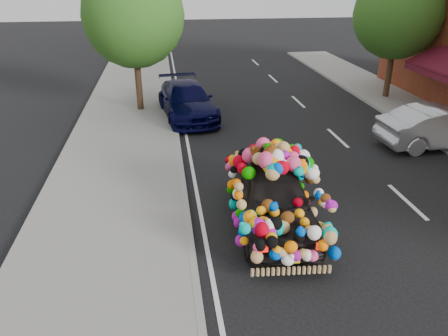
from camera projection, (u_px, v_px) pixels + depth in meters
The scene contains 9 objects.
ground at pixel (278, 211), 11.35m from camera, with size 100.00×100.00×0.00m, color black.
sidewalk at pixel (108, 221), 10.77m from camera, with size 4.00×60.00×0.12m, color gray.
kerb at pixel (187, 215), 11.02m from camera, with size 0.15×60.00×0.13m, color gray.
lane_markings at pixel (407, 201), 11.81m from camera, with size 6.00×50.00×0.01m, color silver, non-canonical shape.
tree_near_sidewalk at pixel (133, 16), 17.78m from camera, with size 4.20×4.20×6.13m.
tree_far_b at pixel (398, 15), 19.80m from camera, with size 4.00×4.00×5.90m.
plush_art_car at pixel (274, 184), 10.34m from camera, with size 2.40×4.63×2.11m.
navy_sedan at pixel (187, 101), 18.39m from camera, with size 2.00×4.91×1.43m, color black.
silver_hatchback at pixel (442, 127), 15.24m from camera, with size 1.53×4.39×1.45m, color #A6A8AE.
Camera 1 is at (-2.77, -9.59, 5.69)m, focal length 35.00 mm.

